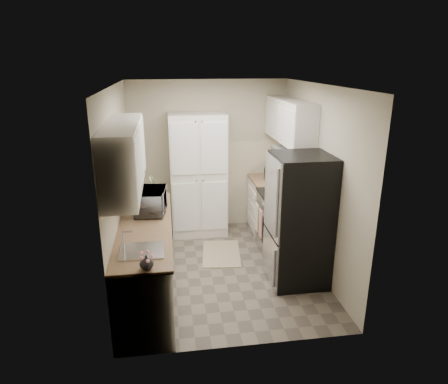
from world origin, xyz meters
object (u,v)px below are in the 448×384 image
(microwave, at_px, (151,201))
(wine_bottle, at_px, (141,188))
(pantry_cabinet, at_px, (198,175))
(toaster_oven, at_px, (276,171))
(refrigerator, at_px, (299,220))
(electric_range, at_px, (283,223))

(microwave, distance_m, wine_bottle, 0.59)
(pantry_cabinet, height_order, toaster_oven, pantry_cabinet)
(refrigerator, height_order, toaster_oven, refrigerator)
(electric_range, distance_m, microwave, 2.03)
(refrigerator, relative_size, wine_bottle, 5.49)
(microwave, bearing_deg, toaster_oven, -52.06)
(pantry_cabinet, relative_size, refrigerator, 1.18)
(pantry_cabinet, bearing_deg, electric_range, -38.22)
(pantry_cabinet, distance_m, wine_bottle, 1.17)
(wine_bottle, bearing_deg, pantry_cabinet, 41.64)
(electric_range, xyz_separation_m, wine_bottle, (-2.05, 0.15, 0.60))
(refrigerator, distance_m, wine_bottle, 2.24)
(electric_range, relative_size, toaster_oven, 2.64)
(wine_bottle, height_order, toaster_oven, wine_bottle)
(electric_range, xyz_separation_m, refrigerator, (-0.03, -0.80, 0.37))
(electric_range, relative_size, microwave, 2.07)
(refrigerator, xyz_separation_m, toaster_oven, (0.15, 1.66, 0.19))
(toaster_oven, bearing_deg, microwave, -122.88)
(pantry_cabinet, bearing_deg, microwave, -118.15)
(pantry_cabinet, xyz_separation_m, microwave, (-0.72, -1.35, 0.07))
(wine_bottle, bearing_deg, toaster_oven, 18.24)
(refrigerator, bearing_deg, microwave, 168.58)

